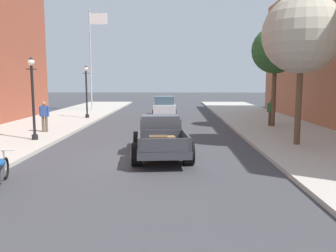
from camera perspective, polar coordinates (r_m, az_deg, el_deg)
The scene contains 10 objects.
ground_plane at distance 13.44m, azimuth -3.37°, elevation -5.11°, with size 140.00×140.00×0.00m, color #3D3D42.
hotrod_truck_gunmetal at distance 13.60m, azimuth -1.27°, elevation -1.72°, with size 2.48×5.04×1.58m.
car_background_silver at distance 28.24m, azimuth -0.62°, elevation 3.12°, with size 2.00×4.36×1.65m.
pedestrian_sidewalk_left at distance 19.92m, azimuth -19.57°, elevation 1.76°, with size 0.53×0.22×1.65m.
pedestrian_sidewalk_right at distance 22.26m, azimuth 16.52°, elevation 2.44°, with size 0.53×0.22×1.65m.
street_lamp_near at distance 17.40m, azimuth -21.28°, elevation 5.20°, with size 0.50×0.32×3.85m.
street_lamp_far at distance 26.58m, azimuth -13.22°, elevation 6.14°, with size 0.50×0.32×3.85m.
flagpole at distance 33.68m, azimuth -12.22°, elevation 12.19°, with size 1.74×0.16×9.16m.
street_tree_nearest at distance 16.18m, azimuth 21.07°, elevation 13.83°, with size 3.33×3.33×6.39m.
street_tree_second at distance 22.09m, azimuth 17.16°, elevation 11.74°, with size 2.79×2.79×5.96m.
Camera 1 is at (1.04, -13.08, 2.94)m, focal length 37.25 mm.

